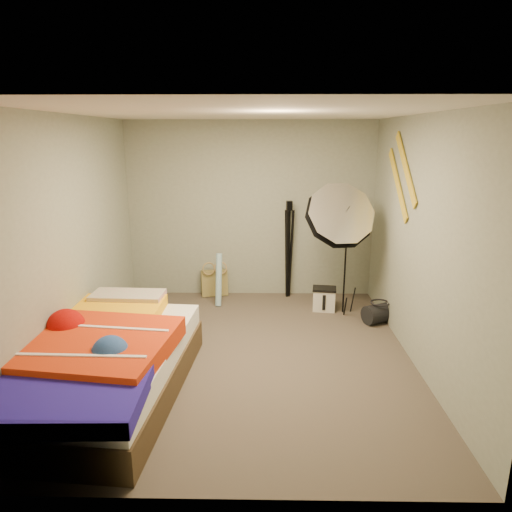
{
  "coord_description": "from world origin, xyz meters",
  "views": [
    {
      "loc": [
        0.18,
        -4.46,
        2.3
      ],
      "look_at": [
        0.1,
        0.6,
        0.95
      ],
      "focal_mm": 32.0,
      "sensor_mm": 36.0,
      "label": 1
    }
  ],
  "objects_px": {
    "camera_case": "(324,300)",
    "camera_tripod": "(289,243)",
    "tote_bag": "(215,283)",
    "wrapping_roll": "(219,280)",
    "photo_umbrella": "(339,217)",
    "duffel_bag": "(379,313)",
    "bed": "(92,362)"
  },
  "relations": [
    {
      "from": "wrapping_roll",
      "to": "bed",
      "type": "xyz_separation_m",
      "value": [
        -0.92,
        -2.29,
        -0.04
      ]
    },
    {
      "from": "tote_bag",
      "to": "duffel_bag",
      "type": "bearing_deg",
      "value": -36.66
    },
    {
      "from": "tote_bag",
      "to": "duffel_bag",
      "type": "distance_m",
      "value": 2.39
    },
    {
      "from": "photo_umbrella",
      "to": "camera_tripod",
      "type": "distance_m",
      "value": 1.06
    },
    {
      "from": "tote_bag",
      "to": "camera_tripod",
      "type": "bearing_deg",
      "value": -14.17
    },
    {
      "from": "camera_case",
      "to": "wrapping_roll",
      "type": "bearing_deg",
      "value": -179.22
    },
    {
      "from": "wrapping_roll",
      "to": "photo_umbrella",
      "type": "xyz_separation_m",
      "value": [
        1.55,
        -0.39,
        0.95
      ]
    },
    {
      "from": "photo_umbrella",
      "to": "duffel_bag",
      "type": "bearing_deg",
      "value": -21.53
    },
    {
      "from": "duffel_bag",
      "to": "bed",
      "type": "xyz_separation_m",
      "value": [
        -3.0,
        -1.7,
        0.2
      ]
    },
    {
      "from": "camera_case",
      "to": "camera_tripod",
      "type": "bearing_deg",
      "value": 139.06
    },
    {
      "from": "wrapping_roll",
      "to": "camera_case",
      "type": "height_order",
      "value": "wrapping_roll"
    },
    {
      "from": "wrapping_roll",
      "to": "camera_tripod",
      "type": "distance_m",
      "value": 1.13
    },
    {
      "from": "bed",
      "to": "camera_tripod",
      "type": "distance_m",
      "value": 3.29
    },
    {
      "from": "camera_case",
      "to": "camera_tripod",
      "type": "relative_size",
      "value": 0.21
    },
    {
      "from": "bed",
      "to": "wrapping_roll",
      "type": "bearing_deg",
      "value": 68.12
    },
    {
      "from": "tote_bag",
      "to": "camera_case",
      "type": "distance_m",
      "value": 1.64
    },
    {
      "from": "tote_bag",
      "to": "photo_umbrella",
      "type": "bearing_deg",
      "value": -37.45
    },
    {
      "from": "tote_bag",
      "to": "bed",
      "type": "distance_m",
      "value": 2.8
    },
    {
      "from": "bed",
      "to": "photo_umbrella",
      "type": "xyz_separation_m",
      "value": [
        2.47,
        1.91,
        0.99
      ]
    },
    {
      "from": "tote_bag",
      "to": "bed",
      "type": "xyz_separation_m",
      "value": [
        -0.82,
        -2.67,
        0.13
      ]
    },
    {
      "from": "tote_bag",
      "to": "camera_tripod",
      "type": "distance_m",
      "value": 1.24
    },
    {
      "from": "tote_bag",
      "to": "wrapping_roll",
      "type": "bearing_deg",
      "value": -87.54
    },
    {
      "from": "tote_bag",
      "to": "wrapping_roll",
      "type": "xyz_separation_m",
      "value": [
        0.1,
        -0.38,
        0.17
      ]
    },
    {
      "from": "duffel_bag",
      "to": "photo_umbrella",
      "type": "relative_size",
      "value": 0.22
    },
    {
      "from": "tote_bag",
      "to": "wrapping_roll",
      "type": "relative_size",
      "value": 0.53
    },
    {
      "from": "duffel_bag",
      "to": "bed",
      "type": "height_order",
      "value": "bed"
    },
    {
      "from": "wrapping_roll",
      "to": "camera_case",
      "type": "xyz_separation_m",
      "value": [
        1.44,
        -0.19,
        -0.22
      ]
    },
    {
      "from": "wrapping_roll",
      "to": "photo_umbrella",
      "type": "relative_size",
      "value": 0.4
    },
    {
      "from": "wrapping_roll",
      "to": "camera_tripod",
      "type": "relative_size",
      "value": 0.52
    },
    {
      "from": "camera_case",
      "to": "bed",
      "type": "distance_m",
      "value": 3.17
    },
    {
      "from": "tote_bag",
      "to": "camera_tripod",
      "type": "height_order",
      "value": "camera_tripod"
    },
    {
      "from": "tote_bag",
      "to": "wrapping_roll",
      "type": "distance_m",
      "value": 0.43
    }
  ]
}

